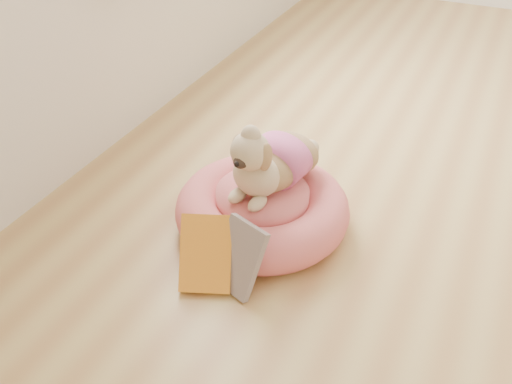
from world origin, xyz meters
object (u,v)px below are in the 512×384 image
at_px(pet_bed, 262,209).
at_px(book_white, 239,258).
at_px(book_yellow, 206,253).
at_px(dog, 270,150).

xyz_separation_m(pet_bed, book_white, (0.05, -0.28, 0.03)).
distance_m(pet_bed, book_yellow, 0.30).
relative_size(pet_bed, dog, 1.54).
bearing_deg(book_white, book_yellow, -148.35).
xyz_separation_m(book_yellow, book_white, (0.10, 0.02, 0.00)).
height_order(book_yellow, book_white, book_white).
relative_size(dog, book_yellow, 1.64).
xyz_separation_m(dog, book_white, (0.04, -0.31, -0.18)).
bearing_deg(book_white, pet_bed, 120.58).
relative_size(pet_bed, book_white, 2.64).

